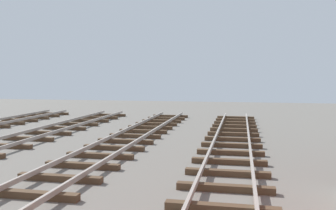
{
  "coord_description": "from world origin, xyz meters",
  "views": [
    {
      "loc": [
        1.21,
        -1.86,
        2.95
      ],
      "look_at": [
        -1.23,
        10.18,
        1.97
      ],
      "focal_mm": 38.88,
      "sensor_mm": 36.0,
      "label": 1
    }
  ],
  "objects": []
}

